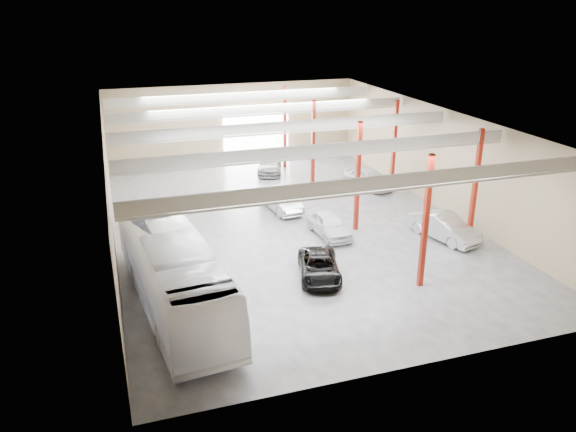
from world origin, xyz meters
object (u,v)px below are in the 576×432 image
coach_bus (172,270)px  black_sedan (319,267)px  car_row_b (281,200)px  car_row_a (329,224)px  car_right_far (368,178)px  car_row_c (270,164)px  car_right_near (444,227)px

coach_bus → black_sedan: size_ratio=2.97×
coach_bus → car_row_b: size_ratio=2.91×
coach_bus → car_row_a: bearing=22.8°
car_row_a → car_right_far: (6.51, 7.93, 0.05)m
car_row_c → car_right_near: size_ratio=1.02×
black_sedan → car_right_far: size_ratio=0.99×
car_row_a → car_row_c: (0.34, 14.38, -0.01)m
car_row_a → car_row_b: car_row_b is taller
car_row_c → car_right_far: car_right_far is taller
black_sedan → car_right_far: car_right_far is taller
coach_bus → car_right_near: coach_bus is taller
car_row_c → car_right_near: bearing=-52.4°
car_right_near → black_sedan: bearing=179.6°
black_sedan → car_row_c: (2.97, 19.58, 0.09)m
car_row_a → car_row_c: car_row_a is taller
coach_bus → car_row_c: coach_bus is taller
car_row_c → car_right_near: (6.17, -17.11, 0.08)m
car_row_a → car_right_near: bearing=-25.1°
car_row_c → car_right_far: (6.17, -6.45, 0.06)m
car_row_b → car_right_near: bearing=-51.8°
coach_bus → car_row_a: (10.29, 5.62, -1.12)m
black_sedan → car_row_b: size_ratio=0.98×
car_row_b → car_row_c: car_row_b is taller
car_row_b → car_right_near: car_right_near is taller
car_row_a → car_right_near: size_ratio=0.88×
car_row_a → car_row_b: bearing=104.2°
car_row_a → car_row_b: 5.42m
car_row_a → car_row_c: bearing=86.3°
car_right_far → black_sedan: bearing=-139.9°
car_right_near → car_right_far: car_right_near is taller
car_row_a → coach_bus: bearing=-153.7°
black_sedan → car_row_a: size_ratio=1.05×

